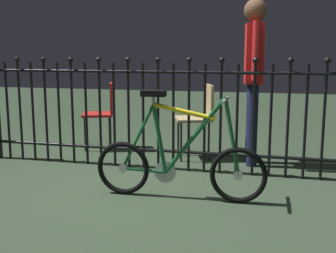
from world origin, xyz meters
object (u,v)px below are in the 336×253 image
at_px(bicycle, 179,162).
at_px(person_visitor, 254,66).
at_px(chair_tan, 200,113).
at_px(chair_red, 104,109).

xyz_separation_m(bicycle, person_visitor, (0.51, 1.28, 0.74)).
relative_size(chair_tan, person_visitor, 0.48).
bearing_deg(chair_red, person_visitor, -10.24).
relative_size(chair_tan, chair_red, 1.01).
bearing_deg(person_visitor, chair_red, 169.76).
bearing_deg(bicycle, person_visitor, 68.44).
bearing_deg(person_visitor, chair_tan, 167.12).
height_order(chair_tan, person_visitor, person_visitor).
bearing_deg(bicycle, chair_red, 129.66).
height_order(bicycle, person_visitor, person_visitor).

